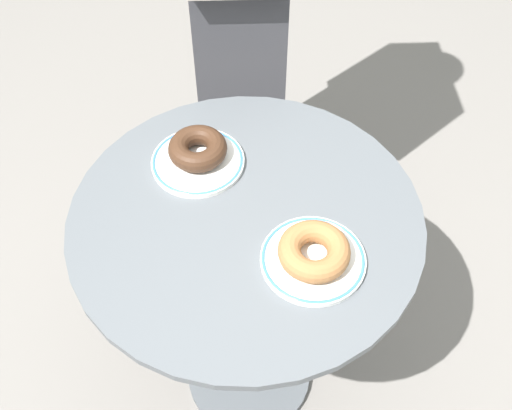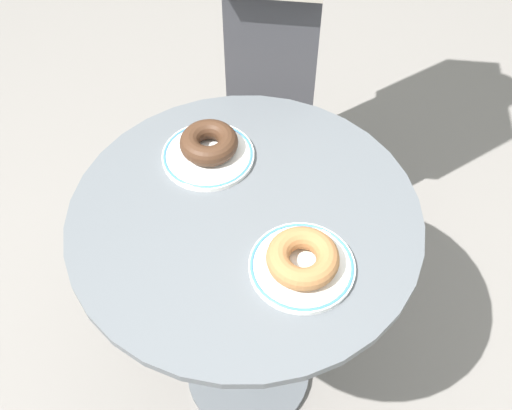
# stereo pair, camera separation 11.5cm
# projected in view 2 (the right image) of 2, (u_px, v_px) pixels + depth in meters

# --- Properties ---
(ground_plane) EXTENTS (7.00, 7.00, 0.02)m
(ground_plane) POSITION_uv_depth(u_px,v_px,m) (248.00, 375.00, 1.73)
(ground_plane) COLOR gray
(cafe_table) EXTENTS (0.68, 0.68, 0.73)m
(cafe_table) POSITION_uv_depth(u_px,v_px,m) (246.00, 276.00, 1.32)
(cafe_table) COLOR #565B60
(cafe_table) RESTS_ON ground
(plate_left) EXTENTS (0.19, 0.19, 0.01)m
(plate_left) POSITION_uv_depth(u_px,v_px,m) (208.00, 155.00, 1.24)
(plate_left) COLOR white
(plate_left) RESTS_ON cafe_table
(plate_right) EXTENTS (0.19, 0.19, 0.01)m
(plate_right) POSITION_uv_depth(u_px,v_px,m) (300.00, 268.00, 1.06)
(plate_right) COLOR white
(plate_right) RESTS_ON cafe_table
(donut_chocolate) EXTENTS (0.15, 0.15, 0.04)m
(donut_chocolate) POSITION_uv_depth(u_px,v_px,m) (209.00, 142.00, 1.22)
(donut_chocolate) COLOR #422819
(donut_chocolate) RESTS_ON plate_left
(donut_cinnamon) EXTENTS (0.16, 0.16, 0.04)m
(donut_cinnamon) POSITION_uv_depth(u_px,v_px,m) (301.00, 259.00, 1.04)
(donut_cinnamon) COLOR #A36B3D
(donut_cinnamon) RESTS_ON plate_right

